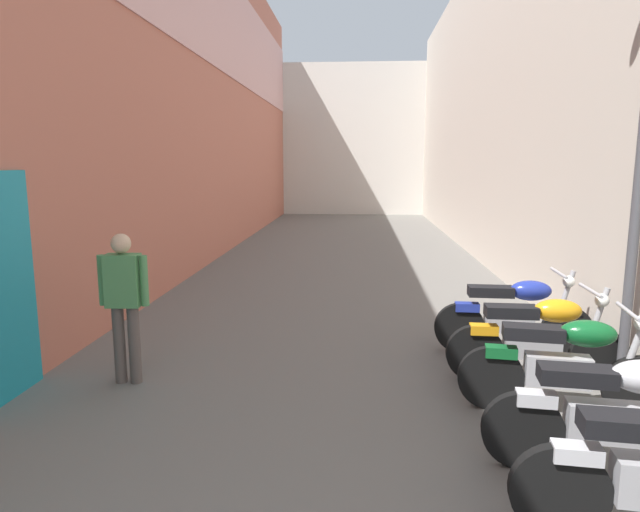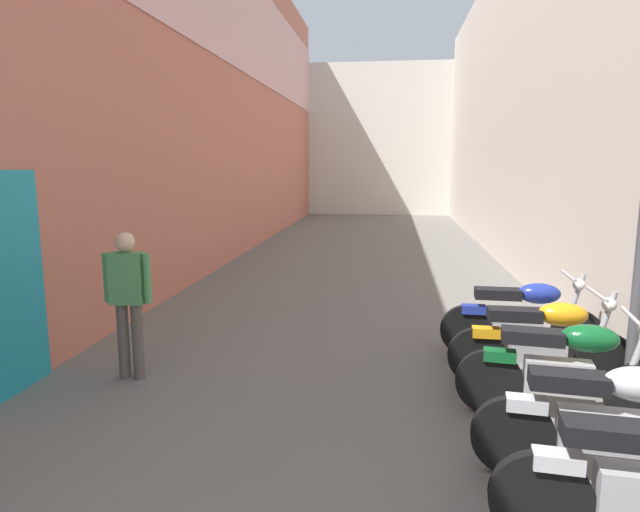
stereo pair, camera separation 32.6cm
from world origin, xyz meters
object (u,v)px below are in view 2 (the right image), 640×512
at_px(motorcycle_sixth, 566,367).
at_px(motorcycle_seventh, 543,341).
at_px(pedestrian_further_down, 128,294).
at_px(motorcycle_eighth, 522,316).
at_px(motorcycle_fifth, 610,420).

height_order(motorcycle_sixth, motorcycle_seventh, same).
xyz_separation_m(motorcycle_sixth, pedestrian_further_down, (-4.25, 0.46, 0.42)).
height_order(motorcycle_eighth, pedestrian_further_down, pedestrian_further_down).
distance_m(motorcycle_sixth, motorcycle_eighth, 1.66).
bearing_deg(pedestrian_further_down, motorcycle_eighth, 15.69).
bearing_deg(motorcycle_fifth, pedestrian_further_down, 160.83).
bearing_deg(motorcycle_eighth, motorcycle_sixth, -90.00).
height_order(motorcycle_fifth, motorcycle_seventh, same).
bearing_deg(motorcycle_seventh, motorcycle_eighth, 90.00).
distance_m(motorcycle_fifth, motorcycle_seventh, 1.77).
bearing_deg(motorcycle_sixth, pedestrian_further_down, 173.76).
relative_size(motorcycle_fifth, pedestrian_further_down, 1.18).
distance_m(motorcycle_fifth, pedestrian_further_down, 4.52).
height_order(motorcycle_fifth, motorcycle_sixth, same).
bearing_deg(pedestrian_further_down, motorcycle_fifth, -19.17).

